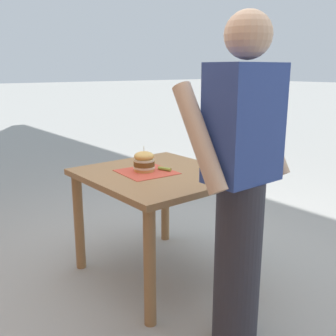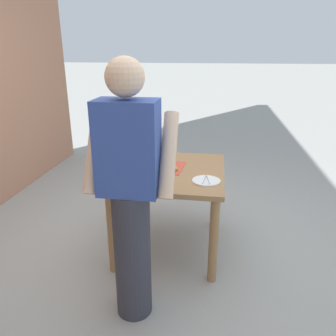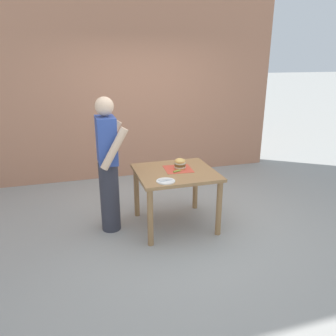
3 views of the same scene
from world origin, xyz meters
name	(u,v)px [view 1 (image 1 of 3)]	position (x,y,z in m)	size (l,w,h in m)	color
ground_plane	(159,273)	(0.00, 0.00, 0.00)	(80.00, 80.00, 0.00)	#9E9E99
patio_table	(159,190)	(0.00, 0.00, 0.63)	(0.92, 0.99, 0.75)	#9E7247
serving_paper	(147,172)	(0.06, -0.05, 0.75)	(0.34, 0.34, 0.00)	#D64C38
sandwich	(144,161)	(0.06, -0.08, 0.82)	(0.15, 0.15, 0.17)	#E5B25B
pickle_spear	(165,169)	(-0.05, 0.00, 0.77)	(0.02, 0.02, 0.10)	#8EA83D
side_plate_with_forks	(216,170)	(-0.32, 0.22, 0.76)	(0.22, 0.22, 0.02)	white
diner_across_table	(241,183)	(0.13, 0.82, 0.88)	(0.55, 0.35, 1.69)	#33333D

